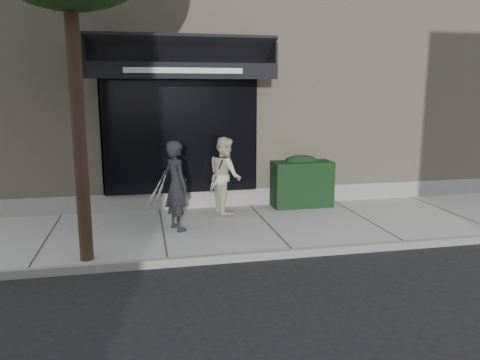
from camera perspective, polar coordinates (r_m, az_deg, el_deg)
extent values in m
plane|color=black|center=(9.10, 3.38, -6.06)|extent=(80.00, 80.00, 0.00)
cube|color=#A2A29C|center=(9.09, 3.38, -5.70)|extent=(20.00, 3.00, 0.12)
cube|color=gray|center=(7.67, 6.46, -8.85)|extent=(20.00, 0.10, 0.14)
cube|color=tan|center=(13.59, -2.14, 11.32)|extent=(14.00, 7.00, 5.50)
cube|color=gray|center=(10.63, 0.99, -2.16)|extent=(14.02, 0.42, 0.50)
cube|color=black|center=(10.01, -7.23, 5.93)|extent=(3.20, 0.30, 2.60)
cube|color=gray|center=(10.16, -16.37, 5.65)|extent=(0.08, 0.40, 2.60)
cube|color=gray|center=(10.41, 1.56, 6.20)|extent=(0.08, 0.40, 2.60)
cube|color=gray|center=(10.14, -7.49, 13.57)|extent=(3.36, 0.40, 0.12)
cube|color=black|center=(9.46, -7.18, 15.35)|extent=(3.60, 1.03, 0.55)
cube|color=black|center=(8.94, -6.84, 13.11)|extent=(3.60, 0.05, 0.30)
cube|color=white|center=(8.91, -6.83, 13.12)|extent=(2.20, 0.01, 0.10)
cube|color=black|center=(9.47, -18.32, 14.41)|extent=(0.04, 1.00, 0.45)
cube|color=black|center=(9.77, 3.65, 14.80)|extent=(0.04, 1.00, 0.45)
cube|color=black|center=(10.43, 7.45, -0.43)|extent=(1.30, 0.70, 1.00)
ellipsoid|color=black|center=(10.35, 7.52, 2.29)|extent=(0.71, 0.38, 0.27)
cylinder|color=black|center=(7.15, -19.21, 8.26)|extent=(0.20, 0.20, 4.80)
imported|color=black|center=(8.57, -7.75, -0.70)|extent=(0.59, 0.70, 1.65)
torus|color=silver|center=(8.34, -9.73, -1.44)|extent=(0.19, 0.32, 0.29)
cylinder|color=silver|center=(8.34, -9.73, -1.44)|extent=(0.15, 0.28, 0.26)
cylinder|color=silver|center=(8.34, -9.73, -1.44)|extent=(0.18, 0.06, 0.08)
cylinder|color=black|center=(8.34, -9.73, -1.44)|extent=(0.20, 0.07, 0.10)
torus|color=silver|center=(8.25, -10.60, -2.00)|extent=(0.23, 0.33, 0.28)
cylinder|color=silver|center=(8.25, -10.60, -2.00)|extent=(0.19, 0.29, 0.24)
cylinder|color=silver|center=(8.25, -10.60, -2.00)|extent=(0.17, 0.06, 0.10)
cylinder|color=black|center=(8.25, -10.60, -2.00)|extent=(0.19, 0.08, 0.12)
imported|color=beige|center=(9.70, -1.82, 0.61)|extent=(0.71, 0.86, 1.60)
torus|color=silver|center=(9.32, -3.27, -0.49)|extent=(0.14, 0.31, 0.29)
cylinder|color=silver|center=(9.32, -3.27, -0.49)|extent=(0.11, 0.27, 0.25)
cylinder|color=silver|center=(9.32, -3.27, -0.49)|extent=(0.18, 0.03, 0.08)
cylinder|color=black|center=(9.32, -3.27, -0.49)|extent=(0.20, 0.04, 0.10)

